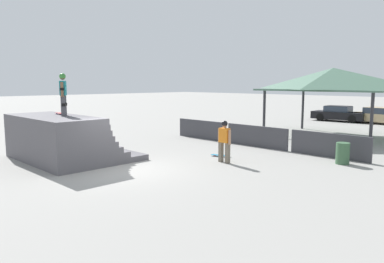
# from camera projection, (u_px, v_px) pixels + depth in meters

# --- Properties ---
(ground_plane) EXTENTS (160.00, 160.00, 0.00)m
(ground_plane) POSITION_uv_depth(u_px,v_px,m) (122.00, 170.00, 13.82)
(ground_plane) COLOR gray
(quarter_pipe_ramp) EXTENTS (5.02, 3.95, 1.85)m
(quarter_pipe_ramp) POSITION_uv_depth(u_px,v_px,m) (62.00, 140.00, 15.46)
(quarter_pipe_ramp) COLOR #565459
(quarter_pipe_ramp) RESTS_ON ground
(skater_on_deck) EXTENTS (0.69, 0.54, 1.72)m
(skater_on_deck) POSITION_uv_depth(u_px,v_px,m) (63.00, 91.00, 15.07)
(skater_on_deck) COLOR #4C4C51
(skater_on_deck) RESTS_ON quarter_pipe_ramp
(skateboard_on_deck) EXTENTS (0.80, 0.24, 0.09)m
(skateboard_on_deck) POSITION_uv_depth(u_px,v_px,m) (61.00, 113.00, 15.71)
(skateboard_on_deck) COLOR blue
(skateboard_on_deck) RESTS_ON quarter_pipe_ramp
(bystander_walking) EXTENTS (0.66, 0.25, 1.70)m
(bystander_walking) POSITION_uv_depth(u_px,v_px,m) (224.00, 138.00, 14.93)
(bystander_walking) COLOR #6B6051
(bystander_walking) RESTS_ON ground
(skateboard_on_ground) EXTENTS (0.86, 0.46, 0.09)m
(skateboard_on_ground) POSITION_uv_depth(u_px,v_px,m) (221.00, 155.00, 16.22)
(skateboard_on_ground) COLOR red
(skateboard_on_ground) RESTS_ON ground
(barrier_fence) EXTENTS (11.12, 0.12, 1.05)m
(barrier_fence) POSITION_uv_depth(u_px,v_px,m) (256.00, 136.00, 18.71)
(barrier_fence) COLOR #3D3D42
(barrier_fence) RESTS_ON ground
(pavilion_shelter) EXTENTS (7.35, 5.47, 4.04)m
(pavilion_shelter) POSITION_uv_depth(u_px,v_px,m) (333.00, 80.00, 21.81)
(pavilion_shelter) COLOR #2D2D33
(pavilion_shelter) RESTS_ON ground
(trash_bin) EXTENTS (0.52, 0.52, 0.85)m
(trash_bin) POSITION_uv_depth(u_px,v_px,m) (343.00, 153.00, 14.75)
(trash_bin) COLOR #385B3D
(trash_bin) RESTS_ON ground
(parked_car_black) EXTENTS (4.35, 1.92, 1.27)m
(parked_car_black) POSITION_uv_depth(u_px,v_px,m) (339.00, 114.00, 30.97)
(parked_car_black) COLOR black
(parked_car_black) RESTS_ON ground
(parked_car_tan) EXTENTS (4.57, 2.23, 1.27)m
(parked_car_tan) POSITION_uv_depth(u_px,v_px,m) (381.00, 116.00, 29.06)
(parked_car_tan) COLOR tan
(parked_car_tan) RESTS_ON ground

